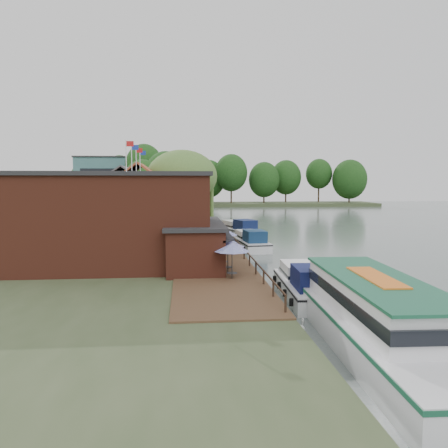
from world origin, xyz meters
name	(u,v)px	position (x,y,z in m)	size (l,w,h in m)	color
ground	(309,273)	(0.00, 0.00, 0.00)	(260.00, 260.00, 0.00)	#4D5A58
land_bank	(58,227)	(-30.00, 35.00, 0.50)	(50.00, 140.00, 1.00)	#384728
quay_deck	(207,245)	(-8.00, 10.00, 1.05)	(6.00, 50.00, 0.10)	#47301E
quay_rail	(232,239)	(-5.30, 10.50, 1.50)	(0.20, 49.00, 1.00)	black
pub	(135,220)	(-14.00, -1.00, 4.65)	(20.00, 11.00, 7.30)	maroon
hotel_block	(134,184)	(-22.00, 70.00, 7.15)	(25.40, 12.40, 12.30)	#38666B
cottage_a	(141,203)	(-15.00, 14.00, 5.25)	(8.60, 7.60, 8.50)	black
cottage_b	(126,199)	(-18.00, 24.00, 5.25)	(9.60, 8.60, 8.50)	beige
cottage_c	(160,197)	(-14.00, 33.00, 5.25)	(7.60, 7.60, 8.50)	black
willow	(182,193)	(-10.50, 19.00, 6.21)	(8.60, 8.60, 10.43)	#476B2D
umbrella_0	(232,261)	(-7.11, -6.20, 2.29)	(2.38, 2.38, 2.38)	#1B2497
umbrella_1	(228,256)	(-7.19, -4.15, 2.29)	(2.42, 2.42, 2.38)	navy
umbrella_2	(223,251)	(-7.32, -1.95, 2.29)	(2.11, 2.11, 2.38)	navy
umbrella_3	(225,243)	(-6.73, 2.66, 2.29)	(2.12, 2.12, 2.38)	#1B2597
umbrella_4	(212,238)	(-7.72, 5.61, 2.29)	(2.21, 2.21, 2.38)	navy
umbrella_5	(218,236)	(-7.01, 7.61, 2.29)	(2.11, 2.11, 2.38)	#1C3E9B
cruiser_0	(305,280)	(-2.45, -7.43, 1.19)	(3.17, 9.82, 2.38)	white
cruiser_1	(251,239)	(-2.85, 13.62, 1.15)	(3.07, 9.52, 2.29)	silver
cruiser_2	(239,227)	(-2.71, 25.16, 1.23)	(3.26, 10.08, 2.45)	silver
tour_boat	(382,316)	(-1.66, -16.75, 1.65)	(4.25, 15.13, 3.31)	silver
swan	(301,329)	(-4.50, -13.93, 0.22)	(0.44, 0.44, 0.44)	white
bank_tree_0	(143,189)	(-17.46, 43.00, 6.24)	(6.93, 6.93, 10.47)	#143811
bank_tree_1	(166,184)	(-13.73, 49.93, 7.21)	(8.26, 8.26, 12.41)	#143811
bank_tree_2	(144,178)	(-18.68, 59.39, 8.28)	(7.92, 7.92, 14.56)	#143811
bank_tree_3	(153,184)	(-18.09, 76.74, 6.99)	(8.76, 8.76, 11.98)	#143811
bank_tree_4	(167,183)	(-14.95, 86.63, 7.29)	(8.34, 8.34, 12.59)	#143811
bank_tree_5	(163,180)	(-16.50, 95.37, 8.21)	(9.00, 9.00, 14.43)	#143811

